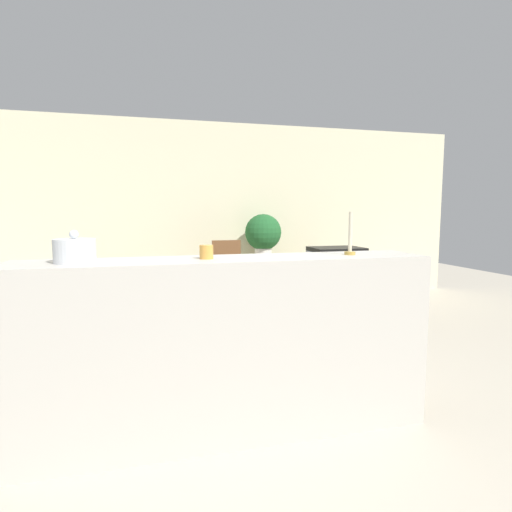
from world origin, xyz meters
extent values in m
plane|color=beige|center=(0.00, 0.00, 0.00)|extent=(14.00, 14.00, 0.00)
cube|color=beige|center=(0.00, 3.43, 1.35)|extent=(9.00, 0.06, 2.70)
cube|color=#605B51|center=(-0.41, 1.21, 0.21)|extent=(0.96, 2.08, 0.42)
cube|color=#605B51|center=(-0.79, 1.21, 0.59)|extent=(0.20, 2.08, 0.33)
cube|color=#605B51|center=(-0.41, 0.26, 0.28)|extent=(0.96, 0.16, 0.55)
cube|color=#605B51|center=(-0.41, 2.17, 0.28)|extent=(0.96, 0.16, 0.55)
cube|color=brown|center=(1.86, 2.07, 0.22)|extent=(0.95, 0.55, 0.43)
cube|color=black|center=(1.86, 2.07, 0.67)|extent=(0.66, 0.49, 0.47)
cube|color=#939EB2|center=(1.53, 2.07, 0.67)|extent=(0.02, 0.40, 0.37)
cube|color=brown|center=(0.53, 2.50, 0.42)|extent=(0.44, 0.44, 0.04)
cube|color=brown|center=(0.53, 2.71, 0.71)|extent=(0.40, 0.04, 0.54)
cylinder|color=brown|center=(0.34, 2.31, 0.20)|extent=(0.04, 0.04, 0.40)
cylinder|color=brown|center=(0.72, 2.31, 0.20)|extent=(0.04, 0.04, 0.40)
cylinder|color=brown|center=(0.34, 2.69, 0.20)|extent=(0.04, 0.04, 0.40)
cylinder|color=brown|center=(0.72, 2.69, 0.20)|extent=(0.04, 0.04, 0.40)
cylinder|color=brown|center=(1.14, 3.04, 0.35)|extent=(0.19, 0.19, 0.70)
cylinder|color=white|center=(1.14, 3.04, 0.77)|extent=(0.25, 0.25, 0.14)
sphere|color=#23602D|center=(1.14, 3.04, 1.07)|extent=(0.54, 0.54, 0.54)
cube|color=beige|center=(0.00, -0.34, 0.54)|extent=(2.46, 0.44, 1.09)
cylinder|color=silver|center=(-0.85, -0.34, 1.15)|extent=(0.22, 0.22, 0.13)
sphere|color=silver|center=(-0.85, -0.34, 1.24)|extent=(0.05, 0.05, 0.05)
cylinder|color=gold|center=(-0.13, -0.34, 1.13)|extent=(0.08, 0.08, 0.08)
cylinder|color=#B7933D|center=(0.79, -0.34, 1.10)|extent=(0.07, 0.07, 0.02)
cylinder|color=beige|center=(0.79, -0.34, 1.24)|extent=(0.02, 0.02, 0.25)
camera|label=1|loc=(-0.43, -2.65, 1.36)|focal=28.00mm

